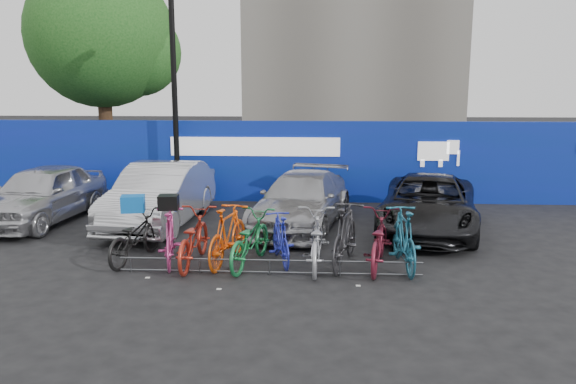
# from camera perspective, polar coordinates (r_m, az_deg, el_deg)

# --- Properties ---
(ground) EXTENTS (100.00, 100.00, 0.00)m
(ground) POSITION_cam_1_polar(r_m,az_deg,el_deg) (11.05, -1.62, -7.36)
(ground) COLOR black
(ground) RESTS_ON ground
(hoarding) EXTENTS (22.00, 0.18, 2.40)m
(hoarding) POSITION_cam_1_polar(r_m,az_deg,el_deg) (16.63, 0.11, 3.12)
(hoarding) COLOR navy
(hoarding) RESTS_ON ground
(tree) EXTENTS (5.40, 5.20, 7.80)m
(tree) POSITION_cam_1_polar(r_m,az_deg,el_deg) (21.95, -17.86, 14.62)
(tree) COLOR #382314
(tree) RESTS_ON ground
(lamppost) EXTENTS (0.25, 0.50, 6.11)m
(lamppost) POSITION_cam_1_polar(r_m,az_deg,el_deg) (16.37, -11.46, 10.04)
(lamppost) COLOR black
(lamppost) RESTS_ON ground
(bike_rack) EXTENTS (5.60, 0.03, 0.30)m
(bike_rack) POSITION_cam_1_polar(r_m,az_deg,el_deg) (10.43, -1.90, -7.55)
(bike_rack) COLOR #595B60
(bike_rack) RESTS_ON ground
(car_0) EXTENTS (2.16, 4.44, 1.46)m
(car_0) POSITION_cam_1_polar(r_m,az_deg,el_deg) (15.50, -23.69, -0.16)
(car_0) COLOR #B0B0B5
(car_0) RESTS_ON ground
(car_1) EXTENTS (1.93, 4.74, 1.53)m
(car_1) POSITION_cam_1_polar(r_m,az_deg,el_deg) (14.24, -12.84, -0.28)
(car_1) COLOR #BCBDC1
(car_1) RESTS_ON ground
(car_2) EXTENTS (2.79, 4.80, 1.31)m
(car_2) POSITION_cam_1_polar(r_m,az_deg,el_deg) (13.77, 1.39, -0.86)
(car_2) COLOR #9D9DA1
(car_2) RESTS_ON ground
(car_3) EXTENTS (3.13, 5.08, 1.31)m
(car_3) POSITION_cam_1_polar(r_m,az_deg,el_deg) (13.76, 14.09, -1.19)
(car_3) COLOR black
(car_3) RESTS_ON ground
(bike_0) EXTENTS (1.05, 2.01, 1.01)m
(bike_0) POSITION_cam_1_polar(r_m,az_deg,el_deg) (11.53, -15.30, -4.37)
(bike_0) COLOR black
(bike_0) RESTS_ON ground
(bike_1) EXTENTS (0.88, 1.89, 1.10)m
(bike_1) POSITION_cam_1_polar(r_m,az_deg,el_deg) (11.17, -11.91, -4.47)
(bike_1) COLOR #CB3C84
(bike_1) RESTS_ON ground
(bike_2) EXTENTS (0.78, 2.05, 1.06)m
(bike_2) POSITION_cam_1_polar(r_m,az_deg,el_deg) (11.05, -9.64, -4.64)
(bike_2) COLOR #AB291A
(bike_2) RESTS_ON ground
(bike_3) EXTENTS (0.94, 2.00, 1.16)m
(bike_3) POSITION_cam_1_polar(r_m,az_deg,el_deg) (10.99, -6.13, -4.37)
(bike_3) COLOR #F6530E
(bike_3) RESTS_ON ground
(bike_4) EXTENTS (1.14, 2.09, 1.04)m
(bike_4) POSITION_cam_1_polar(r_m,az_deg,el_deg) (10.85, -3.94, -4.85)
(bike_4) COLOR #1B7D3F
(bike_4) RESTS_ON ground
(bike_5) EXTENTS (0.86, 1.72, 1.00)m
(bike_5) POSITION_cam_1_polar(r_m,az_deg,el_deg) (10.99, -0.75, -4.75)
(bike_5) COLOR #252EB8
(bike_5) RESTS_ON ground
(bike_6) EXTENTS (0.76, 2.07, 1.08)m
(bike_6) POSITION_cam_1_polar(r_m,az_deg,el_deg) (10.74, 2.81, -4.91)
(bike_6) COLOR #A5A6AD
(bike_6) RESTS_ON ground
(bike_7) EXTENTS (1.05, 2.09, 1.21)m
(bike_7) POSITION_cam_1_polar(r_m,az_deg,el_deg) (10.86, 5.79, -4.42)
(bike_7) COLOR #2A2A2C
(bike_7) RESTS_ON ground
(bike_8) EXTENTS (1.10, 2.15, 1.08)m
(bike_8) POSITION_cam_1_polar(r_m,az_deg,el_deg) (10.85, 9.11, -4.87)
(bike_8) COLOR maroon
(bike_8) RESTS_ON ground
(bike_9) EXTENTS (0.68, 2.00, 1.19)m
(bike_9) POSITION_cam_1_polar(r_m,az_deg,el_deg) (10.86, 11.70, -4.66)
(bike_9) COLOR #1C5D76
(bike_9) RESTS_ON ground
(cargo_crate) EXTENTS (0.51, 0.43, 0.32)m
(cargo_crate) POSITION_cam_1_polar(r_m,az_deg,el_deg) (11.37, -15.47, -1.15)
(cargo_crate) COLOR #0E5CB7
(cargo_crate) RESTS_ON bike_0
(cargo_topcase) EXTENTS (0.41, 0.38, 0.27)m
(cargo_topcase) POSITION_cam_1_polar(r_m,az_deg,el_deg) (11.01, -12.05, -1.02)
(cargo_topcase) COLOR black
(cargo_topcase) RESTS_ON bike_1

